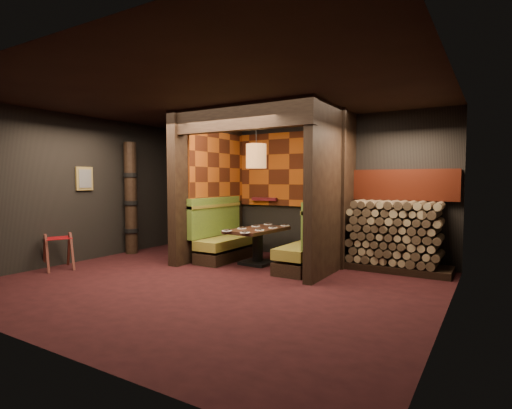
% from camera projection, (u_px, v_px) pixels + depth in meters
% --- Properties ---
extents(floor, '(6.50, 5.50, 0.02)m').
position_uv_depth(floor, '(212.00, 284.00, 6.17)').
color(floor, black).
rests_on(floor, ground).
extents(ceiling, '(6.50, 5.50, 0.02)m').
position_uv_depth(ceiling, '(211.00, 96.00, 5.99)').
color(ceiling, black).
rests_on(ceiling, ground).
extents(wall_back, '(6.50, 0.02, 2.85)m').
position_uv_depth(wall_back, '(292.00, 188.00, 8.43)').
color(wall_back, black).
rests_on(wall_back, ground).
extents(wall_front, '(6.50, 0.02, 2.85)m').
position_uv_depth(wall_front, '(30.00, 198.00, 3.73)').
color(wall_front, black).
rests_on(wall_front, ground).
extents(wall_left, '(0.02, 5.50, 2.85)m').
position_uv_depth(wall_left, '(79.00, 189.00, 7.77)').
color(wall_left, black).
rests_on(wall_left, ground).
extents(wall_right, '(0.02, 5.50, 2.85)m').
position_uv_depth(wall_right, '(447.00, 195.00, 4.39)').
color(wall_right, black).
rests_on(wall_right, ground).
extents(partition_left, '(0.20, 2.20, 2.85)m').
position_uv_depth(partition_left, '(209.00, 188.00, 8.19)').
color(partition_left, black).
rests_on(partition_left, floor).
extents(partition_right, '(0.15, 2.10, 2.85)m').
position_uv_depth(partition_right, '(333.00, 190.00, 6.85)').
color(partition_right, black).
rests_on(partition_right, floor).
extents(header_beam, '(2.85, 0.18, 0.44)m').
position_uv_depth(header_beam, '(236.00, 117.00, 6.62)').
color(header_beam, black).
rests_on(header_beam, partition_left).
extents(tapa_back_panel, '(2.40, 0.06, 1.55)m').
position_uv_depth(tapa_back_panel, '(290.00, 169.00, 8.38)').
color(tapa_back_panel, '#994210').
rests_on(tapa_back_panel, wall_back).
extents(tapa_side_panel, '(0.04, 1.85, 1.45)m').
position_uv_depth(tapa_side_panel, '(218.00, 168.00, 8.25)').
color(tapa_side_panel, '#994210').
rests_on(tapa_side_panel, partition_left).
extents(lacquer_shelf, '(0.60, 0.12, 0.07)m').
position_uv_depth(lacquer_shelf, '(265.00, 199.00, 8.67)').
color(lacquer_shelf, '#54121B').
rests_on(lacquer_shelf, wall_back).
extents(booth_bench_left, '(0.68, 1.60, 1.14)m').
position_uv_depth(booth_bench_left, '(224.00, 239.00, 8.05)').
color(booth_bench_left, black).
rests_on(booth_bench_left, floor).
extents(booth_bench_right, '(0.68, 1.60, 1.14)m').
position_uv_depth(booth_bench_right, '(311.00, 247.00, 7.07)').
color(booth_bench_right, black).
rests_on(booth_bench_right, floor).
extents(dining_table, '(0.79, 1.33, 0.68)m').
position_uv_depth(dining_table, '(258.00, 241.00, 7.54)').
color(dining_table, black).
rests_on(dining_table, floor).
extents(place_settings, '(0.67, 1.53, 0.03)m').
position_uv_depth(place_settings, '(258.00, 228.00, 7.52)').
color(place_settings, white).
rests_on(place_settings, dining_table).
extents(pendant_lamp, '(0.38, 0.38, 1.04)m').
position_uv_depth(pendant_lamp, '(256.00, 156.00, 7.40)').
color(pendant_lamp, '#8F5D30').
rests_on(pendant_lamp, ceiling).
extents(framed_picture, '(0.05, 0.36, 0.46)m').
position_uv_depth(framed_picture, '(84.00, 179.00, 7.82)').
color(framed_picture, olive).
rests_on(framed_picture, wall_left).
extents(luggage_rack, '(0.75, 0.65, 0.68)m').
position_uv_depth(luggage_rack, '(58.00, 250.00, 7.14)').
color(luggage_rack, '#421912').
rests_on(luggage_rack, floor).
extents(totem_column, '(0.31, 0.31, 2.40)m').
position_uv_depth(totem_column, '(131.00, 199.00, 8.62)').
color(totem_column, black).
rests_on(totem_column, floor).
extents(firewood_stack, '(1.73, 0.70, 1.22)m').
position_uv_depth(firewood_stack, '(399.00, 236.00, 6.95)').
color(firewood_stack, black).
rests_on(firewood_stack, floor).
extents(mosaic_header, '(1.83, 0.10, 0.56)m').
position_uv_depth(mosaic_header, '(404.00, 185.00, 7.17)').
color(mosaic_header, maroon).
rests_on(mosaic_header, wall_back).
extents(bay_front_post, '(0.08, 0.08, 2.85)m').
position_uv_depth(bay_front_post, '(343.00, 189.00, 7.03)').
color(bay_front_post, black).
rests_on(bay_front_post, floor).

